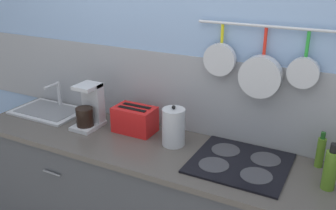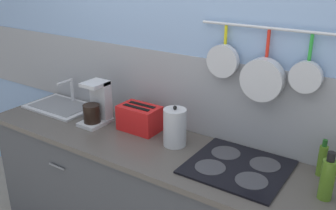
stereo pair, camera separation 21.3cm
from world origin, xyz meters
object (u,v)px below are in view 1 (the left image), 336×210
object	(u,v)px
toaster	(135,119)
bottle_sesame_oil	(330,169)
kettle	(174,127)
coffee_maker	(90,108)
bottle_vinegar	(320,152)

from	to	relation	value
toaster	bottle_sesame_oil	xyz separation A→B (m)	(1.20, -0.11, 0.02)
kettle	bottle_sesame_oil	size ratio (longest dim) A/B	1.04
bottle_sesame_oil	coffee_maker	bearing A→B (deg)	178.09
bottle_sesame_oil	kettle	bearing A→B (deg)	175.75
kettle	bottle_vinegar	bearing A→B (deg)	9.41
coffee_maker	bottle_sesame_oil	world-z (taller)	coffee_maker
coffee_maker	kettle	xyz separation A→B (m)	(0.62, 0.02, -0.01)
coffee_maker	bottle_sesame_oil	xyz separation A→B (m)	(1.52, -0.05, -0.02)
toaster	bottle_vinegar	distance (m)	1.14
kettle	coffee_maker	bearing A→B (deg)	-178.56
coffee_maker	bottle_vinegar	world-z (taller)	coffee_maker
kettle	bottle_vinegar	distance (m)	0.84
toaster	kettle	distance (m)	0.31
bottle_sesame_oil	bottle_vinegar	bearing A→B (deg)	108.37
coffee_maker	bottle_vinegar	xyz separation A→B (m)	(1.45, 0.15, -0.03)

